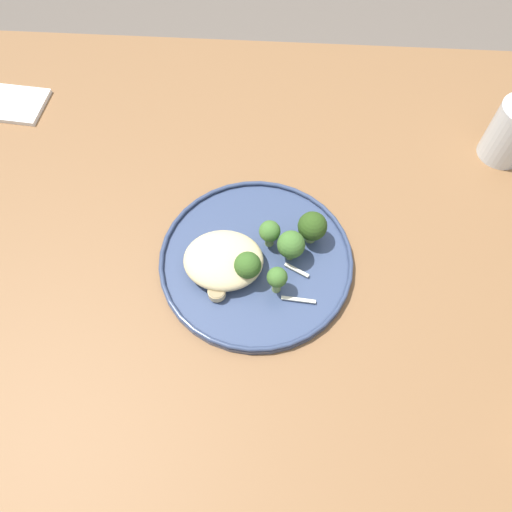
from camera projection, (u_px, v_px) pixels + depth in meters
ground at (274, 383)px, 1.38m from camera, size 6.00×6.00×0.00m
wooden_dining_table at (287, 277)px, 0.81m from camera, size 1.40×1.00×0.74m
dinner_plate at (256, 260)px, 0.72m from camera, size 0.29×0.29×0.02m
noodle_bed at (223, 260)px, 0.70m from camera, size 0.12×0.10×0.04m
seared_scallop_left_edge at (228, 262)px, 0.71m from camera, size 0.03×0.03×0.02m
seared_scallop_rear_pale at (219, 244)px, 0.72m from camera, size 0.03×0.03×0.01m
seared_scallop_tilted_round at (214, 267)px, 0.70m from camera, size 0.03×0.03×0.02m
seared_scallop_tiny_bay at (217, 292)px, 0.68m from camera, size 0.03×0.03×0.01m
seared_scallop_center_golden at (198, 263)px, 0.71m from camera, size 0.02×0.02×0.01m
broccoli_floret_left_leaning at (248, 266)px, 0.68m from camera, size 0.04×0.04×0.06m
broccoli_floret_rear_charred at (270, 232)px, 0.71m from camera, size 0.03×0.03×0.05m
broccoli_floret_split_head at (289, 245)px, 0.69m from camera, size 0.04×0.04×0.06m
broccoli_floret_front_edge at (312, 227)px, 0.71m from camera, size 0.04×0.04×0.06m
broccoli_floret_small_sprig at (277, 278)px, 0.67m from camera, size 0.03×0.03×0.05m
onion_sliver_long_sliver at (298, 300)px, 0.69m from camera, size 0.05×0.01×0.00m
onion_sliver_pale_crescent at (297, 270)px, 0.71m from camera, size 0.04×0.02×0.00m
water_glass at (510, 135)px, 0.80m from camera, size 0.08×0.08×0.10m
folded_napkin at (4, 103)px, 0.90m from camera, size 0.16×0.10×0.01m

